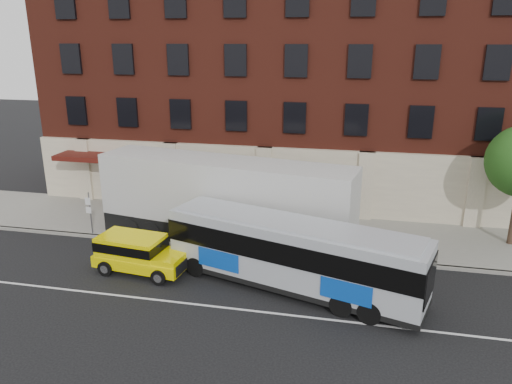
% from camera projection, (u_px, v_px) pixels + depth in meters
% --- Properties ---
extents(ground, '(120.00, 120.00, 0.00)m').
position_uv_depth(ground, '(207.00, 313.00, 19.17)').
color(ground, black).
rests_on(ground, ground).
extents(sidewalk, '(60.00, 6.00, 0.15)m').
position_uv_depth(sidewalk, '(255.00, 228.00, 27.54)').
color(sidewalk, gray).
rests_on(sidewalk, ground).
extents(kerb, '(60.00, 0.25, 0.15)m').
position_uv_depth(kerb, '(242.00, 249.00, 24.74)').
color(kerb, gray).
rests_on(kerb, ground).
extents(lane_line, '(60.00, 0.12, 0.01)m').
position_uv_depth(lane_line, '(210.00, 306.00, 19.63)').
color(lane_line, silver).
rests_on(lane_line, ground).
extents(building, '(30.00, 12.10, 15.00)m').
position_uv_depth(building, '(279.00, 81.00, 32.65)').
color(building, '#5E2116').
rests_on(building, sidewalk).
extents(sign_pole, '(0.30, 0.20, 2.50)m').
position_uv_depth(sign_pole, '(90.00, 211.00, 26.15)').
color(sign_pole, slate).
rests_on(sign_pole, ground).
extents(city_bus, '(11.47, 5.56, 3.08)m').
position_uv_depth(city_bus, '(293.00, 252.00, 20.52)').
color(city_bus, '#A2A7AD').
rests_on(city_bus, ground).
extents(yellow_suv, '(4.60, 2.36, 1.72)m').
position_uv_depth(yellow_suv, '(137.00, 252.00, 22.31)').
color(yellow_suv, '#FFEB00').
rests_on(yellow_suv, ground).
extents(shipping_container, '(13.73, 5.03, 4.49)m').
position_uv_depth(shipping_container, '(225.00, 203.00, 25.11)').
color(shipping_container, black).
rests_on(shipping_container, ground).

